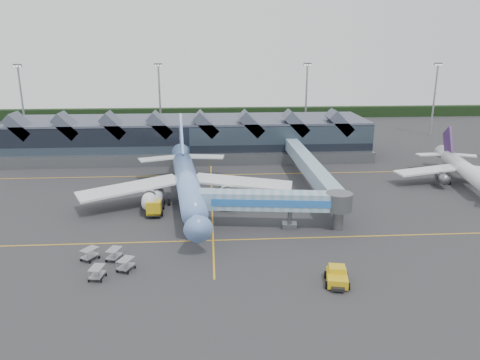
{
  "coord_description": "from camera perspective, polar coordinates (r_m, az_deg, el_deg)",
  "views": [
    {
      "loc": [
        -0.34,
        -72.35,
        28.27
      ],
      "look_at": [
        5.01,
        6.61,
        5.0
      ],
      "focal_mm": 35.0,
      "sensor_mm": 36.0,
      "label": 1
    }
  ],
  "objects": [
    {
      "name": "terminal",
      "position": [
        122.06,
        -6.04,
        5.25
      ],
      "size": [
        90.0,
        22.25,
        12.52
      ],
      "color": "black",
      "rests_on": "ground"
    },
    {
      "name": "jet_bridge",
      "position": [
        73.52,
        5.38,
        -2.69
      ],
      "size": [
        24.11,
        6.28,
        6.06
      ],
      "rotation": [
        0.0,
        0.0,
        -0.12
      ],
      "color": "#72A4BE",
      "rests_on": "ground"
    },
    {
      "name": "pushback_tug",
      "position": [
        59.32,
        11.73,
        -11.47
      ],
      "size": [
        3.51,
        4.84,
        1.99
      ],
      "rotation": [
        0.0,
        0.0,
        -0.2
      ],
      "color": "gold",
      "rests_on": "ground"
    },
    {
      "name": "tree_line_far",
      "position": [
        184.24,
        -3.76,
        8.15
      ],
      "size": [
        260.0,
        4.0,
        4.0
      ],
      "primitive_type": "cube",
      "color": "black",
      "rests_on": "ground"
    },
    {
      "name": "fuel_truck",
      "position": [
        83.2,
        -10.24,
        -2.41
      ],
      "size": [
        3.02,
        9.79,
        3.27
      ],
      "rotation": [
        0.0,
        0.0,
        0.02
      ],
      "color": "black",
      "rests_on": "ground"
    },
    {
      "name": "regional_jet",
      "position": [
        106.63,
        25.63,
        1.24
      ],
      "size": [
        28.06,
        30.94,
        10.64
      ],
      "rotation": [
        0.0,
        0.0,
        -0.16
      ],
      "color": "white",
      "rests_on": "ground"
    },
    {
      "name": "taxi_stripes",
      "position": [
        87.07,
        -3.44,
        -2.59
      ],
      "size": [
        120.0,
        60.0,
        0.01
      ],
      "color": "gold",
      "rests_on": "ground"
    },
    {
      "name": "baggage_carts",
      "position": [
        64.39,
        -15.92,
        -9.44
      ],
      "size": [
        7.8,
        8.15,
        1.62
      ],
      "rotation": [
        0.0,
        0.0,
        -0.41
      ],
      "color": "#989BA0",
      "rests_on": "ground"
    },
    {
      "name": "ground",
      "position": [
        77.68,
        -3.37,
        -4.99
      ],
      "size": [
        260.0,
        260.0,
        0.0
      ],
      "primitive_type": "plane",
      "color": "#28282A",
      "rests_on": "ground"
    },
    {
      "name": "main_airliner",
      "position": [
        84.97,
        -6.47,
        -0.13
      ],
      "size": [
        39.2,
        45.33,
        14.55
      ],
      "rotation": [
        0.0,
        0.0,
        0.11
      ],
      "color": "#6B94DA",
      "rests_on": "ground"
    },
    {
      "name": "light_masts",
      "position": [
        137.74,
        5.14,
        9.74
      ],
      "size": [
        132.4,
        42.56,
        22.45
      ],
      "color": "gray",
      "rests_on": "ground"
    }
  ]
}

